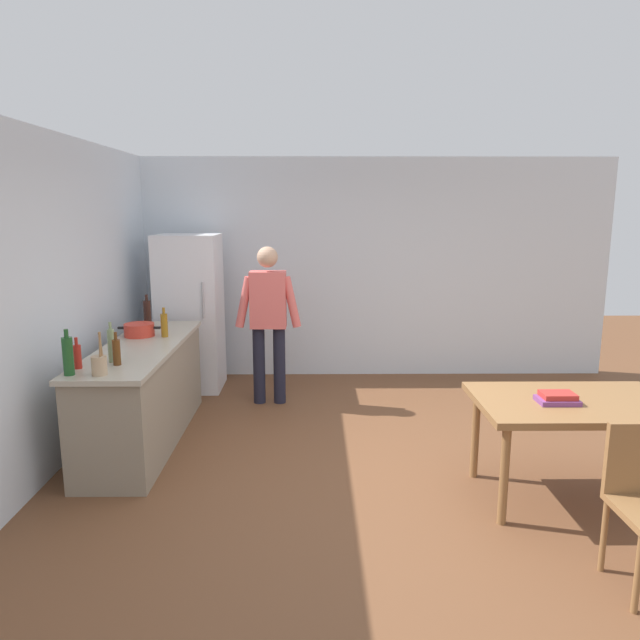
# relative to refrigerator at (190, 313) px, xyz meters

# --- Properties ---
(ground_plane) EXTENTS (14.00, 14.00, 0.00)m
(ground_plane) POSITION_rel_refrigerator_xyz_m (1.90, -2.40, -0.90)
(ground_plane) COLOR brown
(wall_back) EXTENTS (6.40, 0.12, 2.70)m
(wall_back) POSITION_rel_refrigerator_xyz_m (1.90, 0.60, 0.45)
(wall_back) COLOR silver
(wall_back) RESTS_ON ground_plane
(wall_left) EXTENTS (0.12, 5.60, 2.70)m
(wall_left) POSITION_rel_refrigerator_xyz_m (-0.70, -2.20, 0.45)
(wall_left) COLOR silver
(wall_left) RESTS_ON ground_plane
(kitchen_counter) EXTENTS (0.64, 2.20, 0.90)m
(kitchen_counter) POSITION_rel_refrigerator_xyz_m (-0.10, -1.60, -0.45)
(kitchen_counter) COLOR gray
(kitchen_counter) RESTS_ON ground_plane
(refrigerator) EXTENTS (0.70, 0.67, 1.80)m
(refrigerator) POSITION_rel_refrigerator_xyz_m (0.00, 0.00, 0.00)
(refrigerator) COLOR white
(refrigerator) RESTS_ON ground_plane
(person) EXTENTS (0.70, 0.22, 1.70)m
(person) POSITION_rel_refrigerator_xyz_m (0.95, -0.55, 0.08)
(person) COLOR #1E1E2D
(person) RESTS_ON ground_plane
(dining_table) EXTENTS (1.40, 0.90, 0.75)m
(dining_table) POSITION_rel_refrigerator_xyz_m (3.30, -2.70, -0.23)
(dining_table) COLOR olive
(dining_table) RESTS_ON ground_plane
(cooking_pot) EXTENTS (0.40, 0.28, 0.12)m
(cooking_pot) POSITION_rel_refrigerator_xyz_m (-0.22, -1.24, 0.06)
(cooking_pot) COLOR red
(cooking_pot) RESTS_ON kitchen_counter
(utensil_jar) EXTENTS (0.11, 0.11, 0.32)m
(utensil_jar) POSITION_rel_refrigerator_xyz_m (-0.12, -2.54, 0.08)
(utensil_jar) COLOR tan
(utensil_jar) RESTS_ON kitchen_counter
(bottle_sauce_red) EXTENTS (0.06, 0.06, 0.24)m
(bottle_sauce_red) POSITION_rel_refrigerator_xyz_m (-0.35, -2.37, 0.10)
(bottle_sauce_red) COLOR #B22319
(bottle_sauce_red) RESTS_ON kitchen_counter
(bottle_oil_amber) EXTENTS (0.06, 0.06, 0.28)m
(bottle_oil_amber) POSITION_rel_refrigerator_xyz_m (0.03, -1.28, 0.12)
(bottle_oil_amber) COLOR #996619
(bottle_oil_amber) RESTS_ON kitchen_counter
(bottle_vinegar_tall) EXTENTS (0.06, 0.06, 0.32)m
(bottle_vinegar_tall) POSITION_rel_refrigerator_xyz_m (-0.15, -2.18, 0.14)
(bottle_vinegar_tall) COLOR gray
(bottle_vinegar_tall) RESTS_ON kitchen_counter
(bottle_beer_brown) EXTENTS (0.06, 0.06, 0.26)m
(bottle_beer_brown) POSITION_rel_refrigerator_xyz_m (-0.08, -2.27, 0.11)
(bottle_beer_brown) COLOR #5B3314
(bottle_beer_brown) RESTS_ON kitchen_counter
(bottle_wine_green) EXTENTS (0.08, 0.08, 0.34)m
(bottle_wine_green) POSITION_rel_refrigerator_xyz_m (-0.34, -2.54, 0.15)
(bottle_wine_green) COLOR #1E5123
(bottle_wine_green) RESTS_ON kitchen_counter
(bottle_wine_dark) EXTENTS (0.08, 0.08, 0.34)m
(bottle_wine_dark) POSITION_rel_refrigerator_xyz_m (-0.25, -0.85, 0.15)
(bottle_wine_dark) COLOR black
(bottle_wine_dark) RESTS_ON kitchen_counter
(book_stack) EXTENTS (0.28, 0.18, 0.07)m
(book_stack) POSITION_rel_refrigerator_xyz_m (3.14, -2.76, -0.12)
(book_stack) COLOR #753D7F
(book_stack) RESTS_ON dining_table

